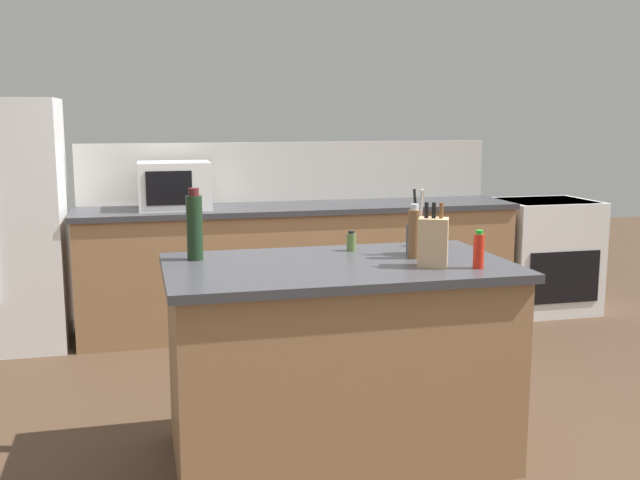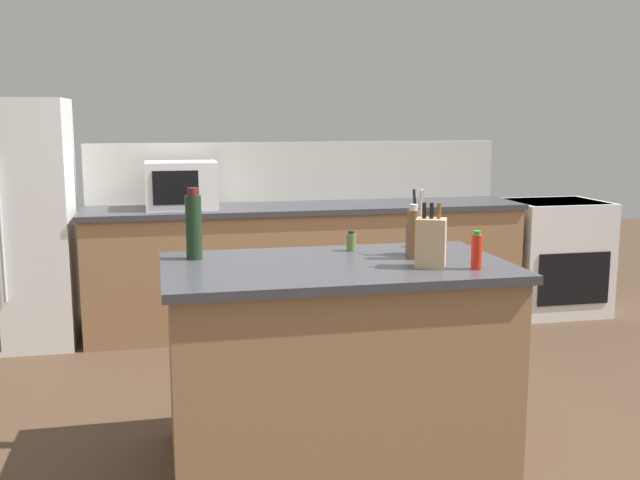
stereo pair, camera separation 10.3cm
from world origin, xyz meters
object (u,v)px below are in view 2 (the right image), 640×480
knife_block (431,242)px  pepper_grinder (413,233)px  microwave (181,185)px  utensil_crock (418,238)px  range_oven (554,256)px  wine_bottle (194,226)px  spice_jar_oregano (351,242)px  hot_sauce_bottle (477,251)px  spice_jar_paprika (420,238)px  refrigerator (3,223)px

knife_block → pepper_grinder: knife_block is taller
microwave → utensil_crock: microwave is taller
range_oven → utensil_crock: utensil_crock is taller
wine_bottle → microwave: bearing=89.7°
range_oven → microwave: 3.05m
wine_bottle → spice_jar_oregano: size_ratio=3.34×
hot_sauce_bottle → utensil_crock: bearing=110.0°
spice_jar_paprika → spice_jar_oregano: spice_jar_paprika is taller
wine_bottle → spice_jar_oregano: wine_bottle is taller
microwave → utensil_crock: size_ratio=1.58×
knife_block → wine_bottle: bearing=-176.7°
utensil_crock → hot_sauce_bottle: (0.14, -0.38, -0.00)m
microwave → knife_block: size_ratio=1.75×
wine_bottle → spice_jar_paprika: bearing=4.3°
knife_block → spice_jar_oregano: (-0.24, 0.47, -0.07)m
pepper_grinder → hot_sauce_bottle: bearing=-56.6°
knife_block → utensil_crock: (0.05, 0.29, -0.03)m
microwave → knife_block: microwave is taller
refrigerator → microwave: 1.26m
range_oven → wine_bottle: bearing=-146.8°
refrigerator → utensil_crock: bearing=-43.0°
knife_block → pepper_grinder: (-0.01, 0.21, 0.01)m
microwave → hot_sauce_bottle: size_ratio=2.96×
wine_bottle → hot_sauce_bottle: (1.20, -0.50, -0.08)m
microwave → wine_bottle: bearing=-90.3°
utensil_crock → spice_jar_paprika: (0.09, 0.21, -0.04)m
spice_jar_paprika → microwave: bearing=121.4°
spice_jar_paprika → wine_bottle: (-1.15, -0.09, 0.11)m
spice_jar_oregano → microwave: bearing=111.8°
spice_jar_paprika → knife_block: bearing=-104.8°
pepper_grinder → hot_sauce_bottle: (0.19, -0.29, -0.04)m
refrigerator → range_oven: 4.24m
spice_jar_oregano → pepper_grinder: bearing=-48.2°
microwave → spice_jar_oregano: bearing=-68.2°
refrigerator → spice_jar_paprika: (2.38, -1.92, 0.13)m
knife_block → spice_jar_oregano: bearing=143.0°
wine_bottle → utensil_crock: bearing=-6.8°
refrigerator → spice_jar_paprika: refrigerator is taller
wine_bottle → knife_block: bearing=-22.5°
spice_jar_paprika → pepper_grinder: pepper_grinder is taller
spice_jar_paprika → spice_jar_oregano: bearing=-174.0°
wine_bottle → hot_sauce_bottle: 1.31m
utensil_crock → pepper_grinder: 0.11m
knife_block → hot_sauce_bottle: knife_block is taller
knife_block → utensil_crock: 0.30m
knife_block → spice_jar_paprika: bearing=101.0°
knife_block → pepper_grinder: 0.21m
knife_block → range_oven: bearing=76.0°
range_oven → spice_jar_oregano: (-2.22, -1.91, 0.52)m
wine_bottle → spice_jar_oregano: 0.79m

